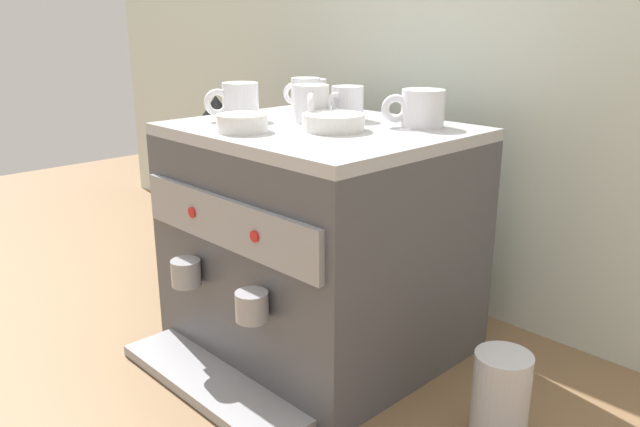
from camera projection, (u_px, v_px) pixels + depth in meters
ground_plane at (320, 339)px, 1.35m from camera, size 4.00×4.00×0.00m
tiled_backsplash_wall at (436, 73)px, 1.43m from camera, size 2.80×0.03×1.07m
espresso_machine at (318, 239)px, 1.28m from camera, size 0.53×0.56×0.46m
ceramic_cup_0 at (239, 101)px, 1.27m from camera, size 0.07×0.11×0.07m
ceramic_cup_1 at (311, 104)px, 1.24m from camera, size 0.09×0.09×0.07m
ceramic_cup_2 at (346, 103)px, 1.27m from camera, size 0.06×0.10×0.07m
ceramic_cup_3 at (307, 97)px, 1.32m from camera, size 0.10×0.06×0.08m
ceramic_cup_4 at (421, 108)px, 1.19m from camera, size 0.10×0.11×0.07m
ceramic_cup_5 at (310, 94)px, 1.42m from camera, size 0.09×0.07×0.07m
ceramic_bowl_0 at (242, 123)px, 1.15m from camera, size 0.09×0.09×0.03m
ceramic_bowl_1 at (333, 122)px, 1.16m from camera, size 0.12×0.12×0.03m
coffee_grinder at (220, 192)px, 1.60m from camera, size 0.19×0.19×0.48m
milk_pitcher at (500, 399)px, 1.00m from camera, size 0.09×0.09×0.16m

